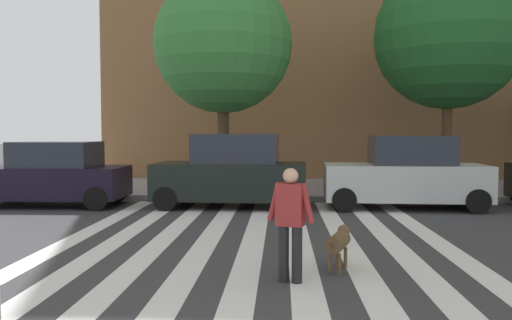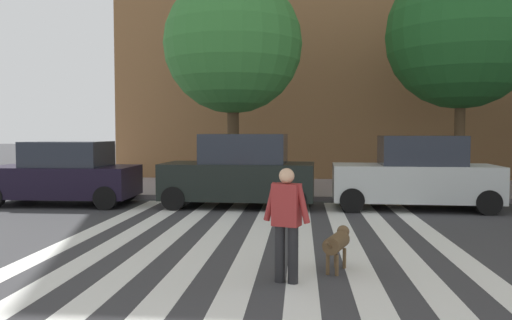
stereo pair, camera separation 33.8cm
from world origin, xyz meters
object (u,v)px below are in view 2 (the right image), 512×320
Objects in this scene: street_tree_nearest at (233,45)px; dog_on_leash at (337,242)px; parked_car_third_in_line at (415,175)px; parked_car_near_curb at (64,174)px; parked_car_behind_first at (240,172)px; pedestrian_dog_walker at (286,218)px; street_tree_middle at (462,34)px.

dog_on_leash is (2.83, -8.94, -4.59)m from street_tree_nearest.
dog_on_leash is at bearing -111.73° from parked_car_third_in_line.
parked_car_near_curb is 6.71m from street_tree_nearest.
parked_car_behind_first reaches higher than dog_on_leash.
parked_car_near_curb is 9.91m from pedestrian_dog_walker.
street_tree_nearest is at bearing 102.04° from pedestrian_dog_walker.
pedestrian_dog_walker is 1.61× the size of dog_on_leash.
parked_car_behind_first reaches higher than pedestrian_dog_walker.
street_tree_nearest reaches higher than parked_car_near_curb.
street_tree_nearest is 10.68m from pedestrian_dog_walker.
street_tree_nearest is 7.56m from street_tree_middle.
dog_on_leash is (2.30, -6.53, -0.55)m from parked_car_behind_first.
parked_car_third_in_line is at bearing 65.02° from pedestrian_dog_walker.
parked_car_near_curb is at bearing -152.93° from street_tree_nearest.
street_tree_nearest is at bearing 156.05° from parked_car_third_in_line.
street_tree_nearest is 10.44m from dog_on_leash.
parked_car_behind_first is 0.56× the size of street_tree_middle.
parked_car_third_in_line is at bearing 68.27° from dog_on_leash.
parked_car_behind_first is 2.66× the size of pedestrian_dog_walker.
parked_car_behind_first reaches higher than parked_car_near_curb.
parked_car_behind_first is at bearing -180.00° from parked_car_third_in_line.
street_tree_nearest reaches higher than pedestrian_dog_walker.
street_tree_nearest is (-0.52, 2.41, 4.03)m from parked_car_behind_first.
dog_on_leash is (0.77, 0.70, -0.48)m from pedestrian_dog_walker.
parked_car_near_curb is 13.38m from street_tree_middle.
parked_car_third_in_line is 7.98m from pedestrian_dog_walker.
street_tree_middle reaches higher than street_tree_nearest.
parked_car_near_curb is at bearing -165.94° from street_tree_middle.
parked_car_third_in_line is at bearing -124.30° from street_tree_middle.
parked_car_behind_first is at bearing -0.03° from parked_car_near_curb.
parked_car_third_in_line reaches higher than dog_on_leash.
street_tree_middle is 11.77m from dog_on_leash.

